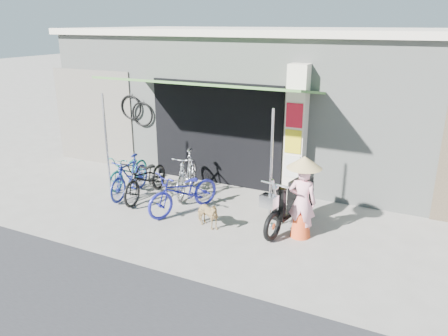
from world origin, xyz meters
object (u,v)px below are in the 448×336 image
at_px(bike_navy, 184,192).
at_px(moped, 292,202).
at_px(bike_silver, 187,173).
at_px(bike_teal, 129,170).
at_px(nun, 302,197).
at_px(bike_black, 146,178).
at_px(street_dog, 207,214).
at_px(bike_blue, 130,176).

distance_m(bike_navy, moped, 2.26).
height_order(bike_silver, moped, moped).
distance_m(bike_teal, nun, 4.64).
height_order(bike_teal, nun, nun).
xyz_separation_m(bike_black, bike_navy, (1.18, -0.31, -0.01)).
distance_m(street_dog, nun, 1.87).
xyz_separation_m(bike_teal, bike_silver, (1.57, 0.12, 0.12)).
relative_size(bike_black, moped, 0.91).
xyz_separation_m(bike_silver, street_dog, (1.24, -1.36, -0.23)).
relative_size(bike_black, bike_navy, 1.01).
bearing_deg(bike_silver, street_dog, -63.03).
xyz_separation_m(bike_black, moped, (3.42, 0.03, 0.04)).
bearing_deg(nun, street_dog, 10.71).
xyz_separation_m(bike_silver, nun, (2.99, -0.92, 0.28)).
bearing_deg(bike_silver, bike_blue, -165.61).
bearing_deg(bike_blue, bike_black, 2.09).
bearing_deg(bike_navy, bike_teal, -178.45).
bearing_deg(moped, bike_blue, -168.26).
relative_size(street_dog, moped, 0.34).
xyz_separation_m(bike_silver, bike_navy, (0.47, -0.91, -0.05)).
relative_size(bike_teal, bike_black, 0.85).
distance_m(street_dog, moped, 1.68).
xyz_separation_m(bike_blue, street_dog, (2.38, -0.71, -0.18)).
distance_m(bike_silver, street_dog, 1.86).
bearing_deg(nun, bike_teal, -13.40).
xyz_separation_m(bike_navy, street_dog, (0.77, -0.45, -0.18)).
bearing_deg(bike_blue, nun, -8.72).
bearing_deg(bike_silver, moped, -27.34).
bearing_deg(bike_silver, bike_teal, 169.11).
distance_m(bike_blue, street_dog, 2.49).
height_order(bike_black, bike_navy, bike_black).
relative_size(bike_navy, nun, 1.11).
bearing_deg(bike_black, bike_navy, -20.19).
xyz_separation_m(bike_black, street_dog, (1.96, -0.76, -0.19)).
bearing_deg(bike_blue, street_dog, -21.63).
bearing_deg(nun, moped, -54.12).
xyz_separation_m(bike_blue, bike_silver, (1.14, 0.65, 0.05)).
height_order(bike_navy, street_dog, bike_navy).
height_order(bike_blue, street_dog, bike_blue).
relative_size(bike_silver, nun, 1.09).
height_order(bike_blue, nun, nun).
relative_size(bike_teal, nun, 0.96).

